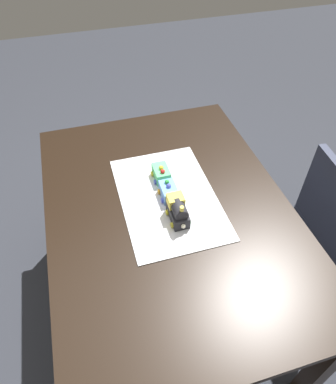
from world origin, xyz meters
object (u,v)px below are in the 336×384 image
Objects in this scene: dining_table at (169,225)px; cake_locomotive at (178,211)px; cake_car_tanker_mint_green at (161,173)px; cake_car_hopper_sky_blue at (169,191)px.

dining_table is 10.00× the size of cake_locomotive.
cake_locomotive is 0.25m from cake_car_tanker_mint_green.
cake_car_hopper_sky_blue is at bearing -0.00° from cake_locomotive.
cake_car_hopper_sky_blue is (0.13, -0.00, -0.02)m from cake_locomotive.
cake_car_tanker_mint_green reaches higher than dining_table.
dining_table is 14.00× the size of cake_car_hopper_sky_blue.
cake_locomotive is 0.13m from cake_car_hopper_sky_blue.
dining_table is 0.17m from cake_locomotive.
cake_car_tanker_mint_green is at bearing -0.00° from cake_locomotive.
cake_car_tanker_mint_green is (0.19, -0.02, 0.14)m from dining_table.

